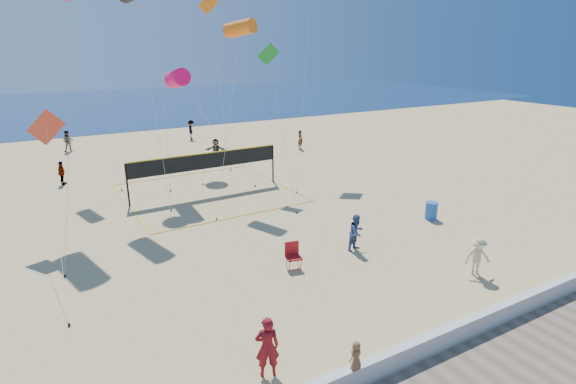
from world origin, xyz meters
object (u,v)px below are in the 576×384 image
camp_chair (293,254)px  trash_barrel (431,211)px  woman (267,347)px  volleyball_net (206,166)px

camp_chair → trash_barrel: (8.72, 1.08, -0.16)m
woman → trash_barrel: size_ratio=1.98×
woman → volleyball_net: (3.95, 15.64, 0.81)m
woman → camp_chair: 6.15m
woman → volleyball_net: volleyball_net is taller
camp_chair → trash_barrel: bearing=18.3°
woman → camp_chair: bearing=-108.2°
trash_barrel → volleyball_net: size_ratio=0.09×
trash_barrel → woman: bearing=-154.0°
camp_chair → woman: bearing=-115.1°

